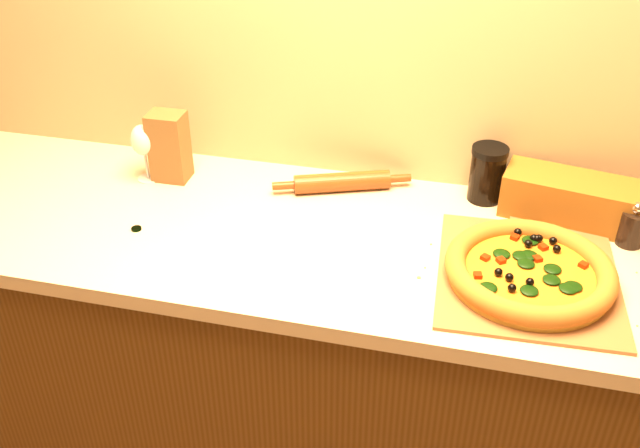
{
  "coord_description": "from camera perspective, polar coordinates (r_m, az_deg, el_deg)",
  "views": [
    {
      "loc": [
        0.28,
        -0.0,
        1.88
      ],
      "look_at": [
        -0.05,
        1.38,
        0.96
      ],
      "focal_mm": 40.0,
      "sensor_mm": 36.0,
      "label": 1
    }
  ],
  "objects": [
    {
      "name": "pepper_grinder",
      "position": [
        1.86,
        23.7,
        -0.24
      ],
      "size": [
        0.06,
        0.06,
        0.12
      ],
      "color": "black",
      "rests_on": "countertop"
    },
    {
      "name": "pizza_peel",
      "position": [
        1.7,
        16.23,
        -3.66
      ],
      "size": [
        0.42,
        0.61,
        0.01
      ],
      "rotation": [
        0.0,
        0.0,
        0.04
      ],
      "color": "brown",
      "rests_on": "countertop"
    },
    {
      "name": "countertop",
      "position": [
        1.77,
        2.03,
        -1.53
      ],
      "size": [
        2.84,
        0.68,
        0.04
      ],
      "primitive_type": "cube",
      "color": "#C1B096",
      "rests_on": "cabinet"
    },
    {
      "name": "dark_jar",
      "position": [
        1.92,
        13.23,
        3.95
      ],
      "size": [
        0.09,
        0.09,
        0.15
      ],
      "color": "black",
      "rests_on": "countertop"
    },
    {
      "name": "pizza",
      "position": [
        1.65,
        16.42,
        -3.62
      ],
      "size": [
        0.38,
        0.38,
        0.05
      ],
      "color": "#B1822C",
      "rests_on": "pizza_peel"
    },
    {
      "name": "bread_bag",
      "position": [
        1.91,
        20.62,
        1.65
      ],
      "size": [
        0.43,
        0.21,
        0.11
      ],
      "primitive_type": "cube",
      "rotation": [
        0.0,
        0.0,
        -0.19
      ],
      "color": "brown",
      "rests_on": "countertop"
    },
    {
      "name": "cabinet",
      "position": [
        2.06,
        1.78,
        -11.91
      ],
      "size": [
        2.8,
        0.65,
        0.86
      ],
      "primitive_type": "cube",
      "color": "#492E0F",
      "rests_on": "ground"
    },
    {
      "name": "wine_glass",
      "position": [
        2.0,
        -13.98,
        6.42
      ],
      "size": [
        0.07,
        0.07,
        0.17
      ],
      "color": "silver",
      "rests_on": "countertop"
    },
    {
      "name": "paper_bag",
      "position": [
        2.01,
        -11.97,
        6.08
      ],
      "size": [
        0.1,
        0.08,
        0.19
      ],
      "primitive_type": "cube",
      "rotation": [
        0.0,
        0.0,
        0.01
      ],
      "color": "brown",
      "rests_on": "countertop"
    },
    {
      "name": "bottle_cap",
      "position": [
        1.84,
        -14.48,
        -0.36
      ],
      "size": [
        0.03,
        0.03,
        0.01
      ],
      "primitive_type": "cylinder",
      "rotation": [
        0.0,
        0.0,
        0.15
      ],
      "color": "black",
      "rests_on": "countertop"
    },
    {
      "name": "rolling_pin",
      "position": [
        1.94,
        1.78,
        3.38
      ],
      "size": [
        0.36,
        0.16,
        0.05
      ],
      "rotation": [
        0.0,
        0.0,
        0.36
      ],
      "color": "#5D240F",
      "rests_on": "countertop"
    }
  ]
}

